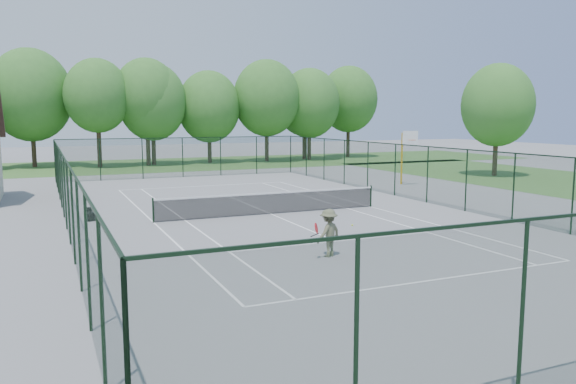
% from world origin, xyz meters
% --- Properties ---
extents(ground, '(140.00, 140.00, 0.00)m').
position_xyz_m(ground, '(0.00, 0.00, 0.00)').
color(ground, gray).
rests_on(ground, ground).
extents(grass_far, '(80.00, 16.00, 0.01)m').
position_xyz_m(grass_far, '(0.00, 30.00, 0.01)').
color(grass_far, '#447230').
rests_on(grass_far, ground).
extents(grass_side, '(14.00, 40.00, 0.01)m').
position_xyz_m(grass_side, '(24.00, 4.00, 0.01)').
color(grass_side, '#447230').
rests_on(grass_side, ground).
extents(court_lines, '(11.05, 23.85, 0.01)m').
position_xyz_m(court_lines, '(0.00, 0.00, 0.00)').
color(court_lines, white).
rests_on(court_lines, ground).
extents(tennis_net, '(11.08, 0.08, 1.10)m').
position_xyz_m(tennis_net, '(0.00, 0.00, 0.58)').
color(tennis_net, black).
rests_on(tennis_net, ground).
extents(fence_enclosure, '(18.05, 36.05, 3.02)m').
position_xyz_m(fence_enclosure, '(0.00, 0.00, 1.56)').
color(fence_enclosure, '#163320').
rests_on(fence_enclosure, ground).
extents(tree_line_far, '(39.40, 6.40, 9.70)m').
position_xyz_m(tree_line_far, '(0.00, 30.00, 5.99)').
color(tree_line_far, '#463223').
rests_on(tree_line_far, ground).
extents(basketball_goal, '(1.20, 1.43, 3.65)m').
position_xyz_m(basketball_goal, '(12.58, 6.96, 2.57)').
color(basketball_goal, '#D69C0E').
rests_on(basketball_goal, ground).
extents(tree_side, '(5.46, 5.46, 8.65)m').
position_xyz_m(tree_side, '(22.49, 9.18, 5.46)').
color(tree_side, '#463223').
rests_on(tree_side, ground).
extents(sports_bag_a, '(0.52, 0.42, 0.36)m').
position_xyz_m(sports_bag_a, '(-7.89, 1.56, 0.18)').
color(sports_bag_a, black).
rests_on(sports_bag_a, ground).
extents(sports_bag_b, '(0.36, 0.29, 0.24)m').
position_xyz_m(sports_bag_b, '(-7.87, 3.97, 0.12)').
color(sports_bag_b, black).
rests_on(sports_bag_b, ground).
extents(tennis_player, '(2.00, 0.99, 1.58)m').
position_xyz_m(tennis_player, '(-1.30, -8.28, 0.79)').
color(tennis_player, '#595C41').
rests_on(tennis_player, ground).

